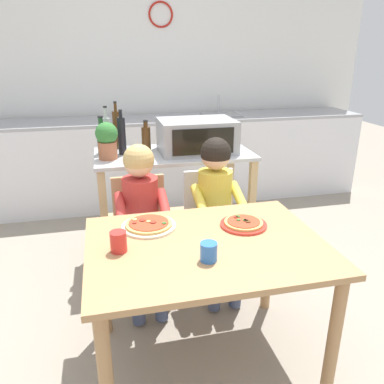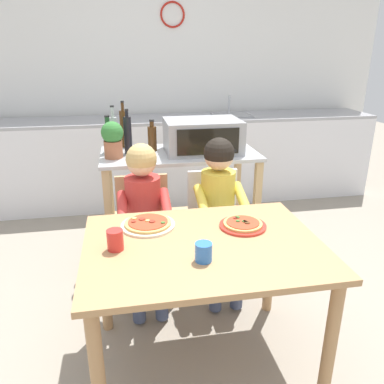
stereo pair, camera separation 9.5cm
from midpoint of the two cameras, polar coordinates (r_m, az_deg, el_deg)
name	(u,v)px [view 2 (the right image)]	position (r m, az deg, el deg)	size (l,w,h in m)	color
ground_plane	(174,258)	(3.15, -1.84, -9.81)	(11.11, 11.11, 0.00)	gray
back_wall_tiled	(150,72)	(4.44, -5.58, 17.34)	(5.27, 0.14, 2.70)	white
kitchen_counter	(157,160)	(4.18, -4.64, 4.76)	(4.74, 0.60, 1.12)	silver
kitchen_island_cart	(180,188)	(2.94, -0.91, 0.58)	(1.16, 0.59, 0.87)	#B7BABF
toaster_oven	(203,136)	(2.85, 2.55, 8.36)	(0.55, 0.40, 0.24)	#999BA0
bottle_tall_green_wine	(128,135)	(2.83, -8.60, 8.47)	(0.06, 0.06, 0.32)	black
bottle_brown_beer	(152,138)	(2.89, -5.02, 8.04)	(0.07, 0.07, 0.24)	#4C2D14
bottle_dark_olive_oil	(114,132)	(2.95, -10.69, 8.75)	(0.06, 0.06, 0.33)	#ADB7B2
bottle_clear_vinegar	(108,138)	(2.87, -11.43, 7.92)	(0.07, 0.07, 0.28)	#1E4723
bottle_squat_spirits	(124,128)	(3.02, -9.25, 9.36)	(0.06, 0.06, 0.36)	#4C2D14
potted_herb_plant	(113,139)	(2.72, -10.77, 7.83)	(0.15, 0.15, 0.26)	#9E5B3D
dining_table	(203,263)	(1.90, 3.12, -10.48)	(1.13, 0.85, 0.72)	#AD7F51
dining_chair_left	(144,229)	(2.54, -6.08, -5.48)	(0.36, 0.36, 0.81)	tan
dining_chair_right	(215,222)	(2.64, 4.48, -4.44)	(0.36, 0.36, 0.81)	silver
child_in_red_shirt	(144,209)	(2.35, -6.01, -2.52)	(0.32, 0.42, 1.05)	#424C6B
child_in_yellow_shirt	(220,200)	(2.45, 5.31, -1.23)	(0.32, 0.42, 1.06)	#424C6B
pizza_plate_cream	(148,224)	(2.01, -5.24, -4.78)	(0.28, 0.28, 0.03)	beige
pizza_plate_red_rimmed	(243,225)	(2.02, 8.92, -4.84)	(0.24, 0.24, 0.03)	red
drinking_cup_red	(115,240)	(1.79, -9.89, -7.07)	(0.08, 0.08, 0.10)	red
drinking_cup_blue	(204,252)	(1.68, 3.37, -8.96)	(0.08, 0.08, 0.08)	blue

